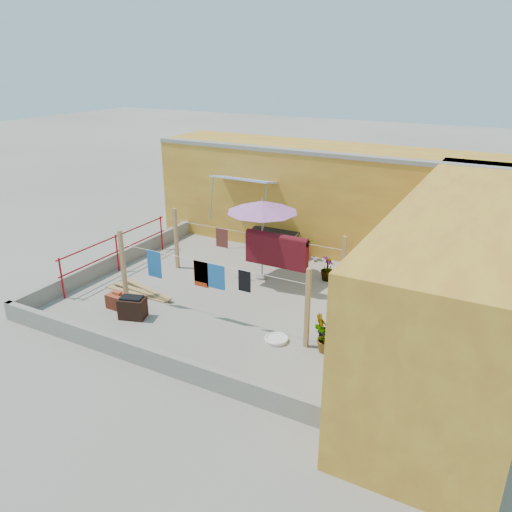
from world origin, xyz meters
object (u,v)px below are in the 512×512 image
at_px(outdoor_table, 275,234).
at_px(water_jug_b, 392,305).
at_px(patio_umbrella, 262,207).
at_px(brazier, 133,307).
at_px(plant_back_a, 302,247).
at_px(white_basin, 276,339).
at_px(water_jug_a, 384,318).
at_px(brick_stack, 118,301).
at_px(green_hose, 411,278).

xyz_separation_m(outdoor_table, water_jug_b, (4.23, -2.16, -0.48)).
height_order(patio_umbrella, outdoor_table, patio_umbrella).
relative_size(brazier, plant_back_a, 0.93).
bearing_deg(brazier, white_basin, 10.70).
bearing_deg(water_jug_b, white_basin, -125.94).
distance_m(white_basin, water_jug_a, 2.63).
height_order(patio_umbrella, water_jug_b, patio_umbrella).
relative_size(patio_umbrella, brazier, 3.29).
relative_size(outdoor_table, white_basin, 3.14).
bearing_deg(brick_stack, white_basin, 6.11).
height_order(patio_umbrella, brick_stack, patio_umbrella).
xyz_separation_m(brick_stack, water_jug_b, (5.96, 2.99, -0.02)).
distance_m(green_hose, plant_back_a, 3.32).
bearing_deg(water_jug_a, white_basin, -134.55).
relative_size(brazier, white_basin, 1.32).
bearing_deg(water_jug_b, water_jug_a, -90.00).
distance_m(outdoor_table, brazier, 5.48).
bearing_deg(water_jug_b, brick_stack, -153.38).
height_order(white_basin, plant_back_a, plant_back_a).
distance_m(outdoor_table, brick_stack, 5.45).
bearing_deg(water_jug_a, brick_stack, -158.76).
bearing_deg(patio_umbrella, water_jug_a, -14.43).
bearing_deg(brazier, plant_back_a, 69.60).
relative_size(brick_stack, plant_back_a, 0.67).
xyz_separation_m(outdoor_table, water_jug_a, (4.23, -2.83, -0.51)).
height_order(brick_stack, water_jug_a, brick_stack).
relative_size(brick_stack, brazier, 0.72).
bearing_deg(plant_back_a, water_jug_a, -40.61).
xyz_separation_m(brazier, plant_back_a, (1.99, 5.36, 0.11)).
height_order(outdoor_table, white_basin, outdoor_table).
bearing_deg(green_hose, plant_back_a, 180.00).
relative_size(water_jug_b, green_hose, 0.67).
height_order(brick_stack, green_hose, brick_stack).
bearing_deg(water_jug_a, water_jug_b, 90.00).
xyz_separation_m(water_jug_a, green_hose, (0.00, 2.83, -0.10)).
xyz_separation_m(brick_stack, water_jug_a, (5.96, 2.32, -0.05)).
bearing_deg(water_jug_b, brazier, -148.86).
relative_size(brick_stack, green_hose, 0.89).
bearing_deg(green_hose, water_jug_a, -90.00).
bearing_deg(brick_stack, patio_umbrella, 55.05).
distance_m(water_jug_b, green_hose, 2.16).
distance_m(brazier, white_basin, 3.52).
distance_m(patio_umbrella, green_hose, 4.60).
xyz_separation_m(patio_umbrella, plant_back_a, (0.38, 1.88, -1.68)).
bearing_deg(patio_umbrella, brazier, -114.93).
xyz_separation_m(brazier, green_hose, (5.30, 5.36, -0.23)).
relative_size(brick_stack, water_jug_b, 1.32).
bearing_deg(patio_umbrella, green_hose, 27.11).
bearing_deg(brazier, water_jug_b, 31.14).
height_order(patio_umbrella, brazier, patio_umbrella).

